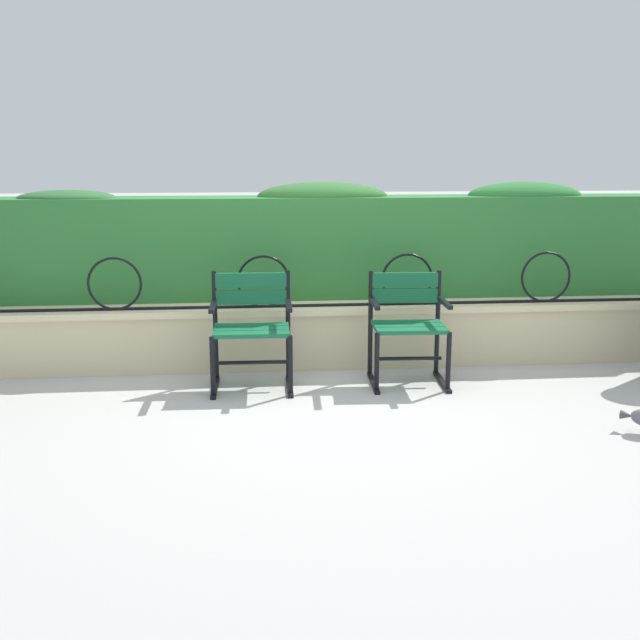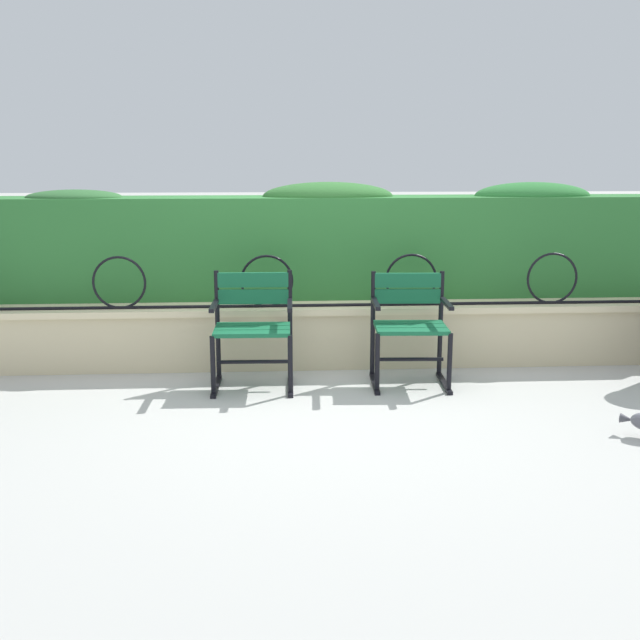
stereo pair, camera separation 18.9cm
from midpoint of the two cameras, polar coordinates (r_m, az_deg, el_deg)
ground_plane at (r=5.43m, az=-0.85°, el=-6.02°), size 60.00×60.00×0.00m
stone_wall at (r=6.28m, az=-1.59°, el=-1.09°), size 6.79×0.41×0.50m
iron_arch_fence at (r=6.11m, az=-4.47°, el=2.54°), size 6.26×0.02×0.42m
hedge_row at (r=6.59m, az=-1.53°, el=5.75°), size 6.65×0.51×0.96m
park_chair_left at (r=5.71m, az=-6.03°, el=-0.41°), size 0.60×0.53×0.84m
park_chair_right at (r=5.81m, az=5.55°, el=-0.23°), size 0.59×0.55×0.82m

